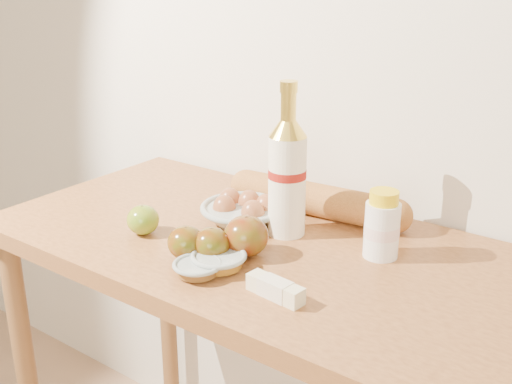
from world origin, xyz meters
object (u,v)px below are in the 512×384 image
table (264,294)px  bourbon_bottle (287,174)px  cream_bottle (382,226)px  baguette (316,200)px  egg_bowl (243,211)px

table → bourbon_bottle: (0.01, 0.06, 0.26)m
table → cream_bottle: cream_bottle is taller
bourbon_bottle → cream_bottle: (0.21, 0.02, -0.07)m
table → baguette: baguette is taller
cream_bottle → baguette: size_ratio=0.30×
baguette → table: bearing=-97.7°
bourbon_bottle → table: bearing=-95.2°
cream_bottle → bourbon_bottle: bearing=160.8°
table → egg_bowl: size_ratio=5.50×
cream_bottle → baguette: 0.24m
cream_bottle → egg_bowl: (-0.32, -0.03, -0.04)m
egg_bowl → baguette: size_ratio=0.48×
cream_bottle → egg_bowl: size_ratio=0.63×
cream_bottle → baguette: cream_bottle is taller
cream_bottle → baguette: (-0.21, 0.11, -0.03)m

